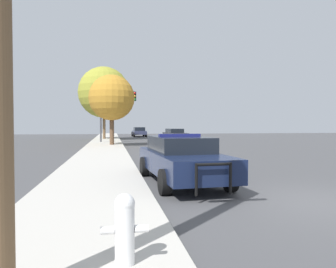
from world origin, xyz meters
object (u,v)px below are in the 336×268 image
Objects in this scene: police_car at (181,158)px; car_background_oncoming at (175,134)px; tree_sidewalk_mid at (112,98)px; tree_sidewalk_far at (104,92)px; fire_hydrant at (125,227)px; traffic_light at (115,105)px; car_background_distant at (139,132)px.

police_car is 1.12× the size of car_background_oncoming.
tree_sidewalk_mid is at bearing -86.81° from police_car.
police_car is 0.64× the size of tree_sidewalk_far.
fire_hydrant is 35.19m from tree_sidewalk_far.
tree_sidewalk_mid reaches higher than police_car.
car_background_oncoming is at bearing -30.73° from tree_sidewalk_far.
police_car is at bearing 71.62° from fire_hydrant.
police_car is 1.07× the size of traffic_light.
car_background_oncoming is (4.57, 24.36, -0.04)m from police_car.
police_car is at bearing -84.16° from tree_sidewalk_far.
traffic_light is (0.24, 27.91, 3.07)m from fire_hydrant.
tree_sidewalk_far reaches higher than car_background_distant.
fire_hydrant is 23.74m from tree_sidewalk_mid.
traffic_light reaches higher than car_background_distant.
traffic_light is 0.87× the size of tree_sidewalk_mid.
car_background_distant reaches higher than fire_hydrant.
fire_hydrant is 0.10× the size of tree_sidewalk_far.
tree_sidewalk_mid is at bearing 41.40° from car_background_oncoming.
police_car is 37.80m from car_background_distant.
fire_hydrant is 0.17× the size of traffic_light.
fire_hydrant is at bearing -90.49° from traffic_light.
fire_hydrant is at bearing 68.01° from police_car.
fire_hydrant is at bearing -88.42° from tree_sidewalk_far.
tree_sidewalk_mid reaches higher than car_background_oncoming.
tree_sidewalk_far is at bearing -87.77° from police_car.
traffic_light reaches higher than police_car.
car_background_oncoming is at bearing -79.90° from car_background_distant.
car_background_distant is 0.79× the size of tree_sidewalk_mid.
car_background_distant is at bearing 84.97° from fire_hydrant.
car_background_oncoming is 0.82× the size of tree_sidewalk_mid.
traffic_light is (-1.75, 21.92, 2.89)m from police_car.
tree_sidewalk_far is (-7.52, 4.47, 4.79)m from car_background_oncoming.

